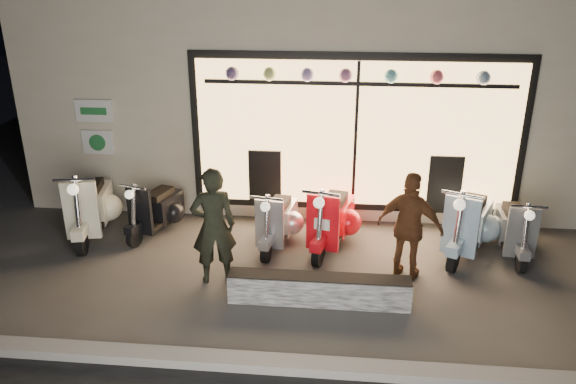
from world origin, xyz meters
name	(u,v)px	position (x,y,z in m)	size (l,w,h in m)	color
ground	(296,276)	(0.00, 0.00, 0.00)	(40.00, 40.00, 0.00)	#383533
kerb	(281,365)	(0.00, -2.00, 0.06)	(40.00, 0.25, 0.12)	slate
shop_building	(317,69)	(0.00, 4.98, 2.10)	(10.20, 6.23, 4.20)	beige
graffiti_barrier	(319,290)	(0.35, -0.65, 0.20)	(2.36, 0.28, 0.40)	black
scooter_silver	(279,219)	(-0.38, 1.07, 0.39)	(0.57, 1.37, 0.97)	black
scooter_red	(333,218)	(0.48, 1.11, 0.44)	(0.73, 1.54, 1.09)	black
scooter_black	(159,208)	(-2.41, 1.34, 0.38)	(0.68, 1.34, 0.96)	black
scooter_cream	(92,205)	(-3.48, 1.16, 0.47)	(0.73, 1.64, 1.17)	black
scooter_blue	(469,222)	(2.58, 1.11, 0.46)	(0.94, 1.55, 1.14)	black
scooter_grey	(513,227)	(3.24, 1.14, 0.39)	(0.47, 1.36, 0.98)	black
man	(214,226)	(-1.11, -0.21, 0.84)	(0.61, 0.40, 1.67)	black
woman	(410,227)	(1.55, 0.14, 0.78)	(0.92, 0.38, 1.57)	brown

